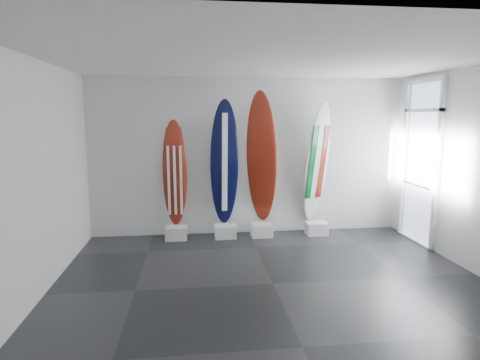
{
  "coord_description": "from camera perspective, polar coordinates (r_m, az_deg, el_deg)",
  "views": [
    {
      "loc": [
        -1.06,
        -5.15,
        2.3
      ],
      "look_at": [
        -0.29,
        1.4,
        1.23
      ],
      "focal_mm": 30.13,
      "sensor_mm": 36.0,
      "label": 1
    }
  ],
  "objects": [
    {
      "name": "wall_back",
      "position": [
        7.76,
        1.17,
        3.32
      ],
      "size": [
        6.0,
        0.0,
        6.0
      ],
      "primitive_type": "plane",
      "rotation": [
        1.57,
        0.0,
        0.0
      ],
      "color": "silver",
      "rests_on": "ground"
    },
    {
      "name": "surfboard_navy",
      "position": [
        7.5,
        -2.21,
        2.43
      ],
      "size": [
        0.55,
        0.27,
        2.35
      ],
      "primitive_type": "ellipsoid",
      "rotation": [
        0.06,
        0.0,
        0.09
      ],
      "color": "black",
      "rests_on": "display_block_navy"
    },
    {
      "name": "surfboard_usa",
      "position": [
        7.51,
        -9.21,
        0.92
      ],
      "size": [
        0.45,
        0.18,
        1.98
      ],
      "primitive_type": "ellipsoid",
      "rotation": [
        0.05,
        0.0,
        -0.0
      ],
      "color": "maroon",
      "rests_on": "display_block_usa"
    },
    {
      "name": "display_block_navy",
      "position": [
        7.67,
        -2.09,
        -7.29
      ],
      "size": [
        0.4,
        0.3,
        0.24
      ],
      "primitive_type": "cube",
      "color": "white",
      "rests_on": "floor"
    },
    {
      "name": "display_block_usa",
      "position": [
        7.65,
        -9.03,
        -7.44
      ],
      "size": [
        0.4,
        0.3,
        0.24
      ],
      "primitive_type": "cube",
      "color": "white",
      "rests_on": "floor"
    },
    {
      "name": "wall_outlet",
      "position": [
        8.0,
        -16.59,
        -5.28
      ],
      "size": [
        0.09,
        0.02,
        0.13
      ],
      "primitive_type": "cube",
      "color": "silver",
      "rests_on": "wall_back"
    },
    {
      "name": "ceiling",
      "position": [
        5.3,
        5.08,
        16.79
      ],
      "size": [
        6.0,
        6.0,
        0.0
      ],
      "primitive_type": "plane",
      "rotation": [
        3.14,
        0.0,
        0.0
      ],
      "color": "white",
      "rests_on": "wall_back"
    },
    {
      "name": "wall_left",
      "position": [
        5.56,
        -27.07,
        -0.05
      ],
      "size": [
        0.0,
        5.0,
        5.0
      ],
      "primitive_type": "plane",
      "rotation": [
        1.57,
        0.0,
        1.57
      ],
      "color": "silver",
      "rests_on": "ground"
    },
    {
      "name": "wall_front",
      "position": [
        2.96,
        14.59,
        -6.74
      ],
      "size": [
        6.0,
        0.0,
        6.0
      ],
      "primitive_type": "plane",
      "rotation": [
        -1.57,
        0.0,
        0.0
      ],
      "color": "silver",
      "rests_on": "ground"
    },
    {
      "name": "surfboard_swiss",
      "position": [
        7.58,
        3.07,
        3.07
      ],
      "size": [
        0.7,
        0.65,
        2.51
      ],
      "primitive_type": "ellipsoid",
      "rotation": [
        0.16,
        0.0,
        -0.35
      ],
      "color": "maroon",
      "rests_on": "display_block_swiss"
    },
    {
      "name": "surfboard_italy",
      "position": [
        7.84,
        10.83,
        2.41
      ],
      "size": [
        0.65,
        0.61,
        2.31
      ],
      "primitive_type": "ellipsoid",
      "rotation": [
        0.16,
        0.0,
        0.38
      ],
      "color": "white",
      "rests_on": "display_block_italy"
    },
    {
      "name": "display_block_italy",
      "position": [
        8.0,
        10.77,
        -6.75
      ],
      "size": [
        0.4,
        0.3,
        0.24
      ],
      "primitive_type": "cube",
      "color": "white",
      "rests_on": "floor"
    },
    {
      "name": "floor",
      "position": [
        5.74,
        4.64,
        -14.44
      ],
      "size": [
        6.0,
        6.0,
        0.0
      ],
      "primitive_type": "plane",
      "color": "black",
      "rests_on": "ground"
    },
    {
      "name": "glass_door",
      "position": [
        7.86,
        24.18,
        2.03
      ],
      "size": [
        0.12,
        1.16,
        2.85
      ],
      "primitive_type": null,
      "color": "white",
      "rests_on": "floor"
    },
    {
      "name": "display_block_swiss",
      "position": [
        7.75,
        3.1,
        -7.12
      ],
      "size": [
        0.4,
        0.3,
        0.24
      ],
      "primitive_type": "cube",
      "color": "white",
      "rests_on": "floor"
    }
  ]
}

